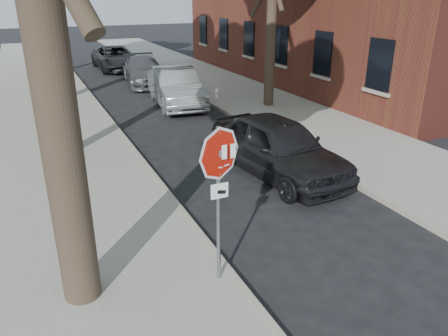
# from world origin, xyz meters

# --- Properties ---
(ground) EXTENTS (120.00, 120.00, 0.00)m
(ground) POSITION_xyz_m (0.00, 0.00, 0.00)
(ground) COLOR black
(ground) RESTS_ON ground
(sidewalk_left) EXTENTS (4.00, 55.00, 0.12)m
(sidewalk_left) POSITION_xyz_m (-2.50, 12.00, 0.06)
(sidewalk_left) COLOR gray
(sidewalk_left) RESTS_ON ground
(sidewalk_right) EXTENTS (4.00, 55.00, 0.12)m
(sidewalk_right) POSITION_xyz_m (6.00, 12.00, 0.06)
(sidewalk_right) COLOR gray
(sidewalk_right) RESTS_ON ground
(curb_left) EXTENTS (0.12, 55.00, 0.13)m
(curb_left) POSITION_xyz_m (-0.45, 12.00, 0.07)
(curb_left) COLOR #9E9384
(curb_left) RESTS_ON ground
(curb_right) EXTENTS (0.12, 55.00, 0.13)m
(curb_right) POSITION_xyz_m (3.95, 12.00, 0.07)
(curb_right) COLOR #9E9384
(curb_right) RESTS_ON ground
(stop_sign) EXTENTS (0.76, 0.34, 2.61)m
(stop_sign) POSITION_xyz_m (-0.70, -0.03, 1.95)
(stop_sign) COLOR gray
(stop_sign) RESTS_ON sidewalk_left
(car_a) EXTENTS (2.32, 4.71, 1.55)m
(car_a) POSITION_xyz_m (2.60, 3.64, 0.77)
(car_a) COLOR black
(car_a) RESTS_ON ground
(car_b) EXTENTS (2.21, 4.94, 1.57)m
(car_b) POSITION_xyz_m (2.60, 11.90, 0.79)
(car_b) COLOR #9B9DA2
(car_b) RESTS_ON ground
(car_c) EXTENTS (2.45, 4.90, 1.37)m
(car_c) POSITION_xyz_m (2.60, 16.95, 0.68)
(car_c) COLOR #4D4D52
(car_c) RESTS_ON ground
(car_d) EXTENTS (2.37, 5.05, 1.40)m
(car_d) POSITION_xyz_m (2.22, 22.12, 0.70)
(car_d) COLOR black
(car_d) RESTS_ON ground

